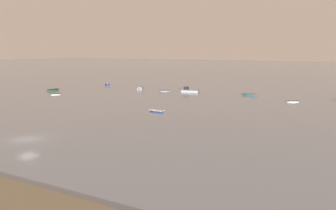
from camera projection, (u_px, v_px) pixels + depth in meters
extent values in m
plane|color=gray|center=(27.00, 139.00, 54.41)|extent=(800.00, 800.00, 0.00)
ellipsoid|color=gray|center=(164.00, 91.00, 116.36)|extent=(3.46, 2.61, 0.53)
cube|color=black|center=(164.00, 90.00, 116.33)|extent=(3.22, 2.46, 0.07)
cube|color=black|center=(164.00, 91.00, 116.34)|extent=(0.68, 1.00, 0.05)
cube|color=navy|center=(108.00, 85.00, 135.89)|extent=(3.66, 3.47, 0.70)
cone|color=navy|center=(107.00, 85.00, 137.66)|extent=(1.77, 1.79, 1.41)
cube|color=brown|center=(108.00, 84.00, 135.89)|extent=(3.74, 3.55, 0.08)
cube|color=brown|center=(108.00, 83.00, 136.33)|extent=(0.54, 0.56, 0.39)
cube|color=black|center=(109.00, 85.00, 134.23)|extent=(0.35, 0.36, 0.50)
ellipsoid|color=navy|center=(157.00, 111.00, 78.13)|extent=(3.76, 1.62, 0.58)
cube|color=silver|center=(157.00, 110.00, 78.09)|extent=(3.46, 1.57, 0.08)
cube|color=silver|center=(157.00, 111.00, 78.10)|extent=(0.35, 1.14, 0.06)
cube|color=gray|center=(140.00, 89.00, 123.34)|extent=(2.99, 3.98, 0.72)
cone|color=gray|center=(139.00, 89.00, 121.45)|extent=(1.81, 1.67, 1.45)
cube|color=black|center=(140.00, 88.00, 123.26)|extent=(3.05, 4.07, 0.08)
cube|color=black|center=(140.00, 87.00, 122.70)|extent=(0.57, 0.50, 0.40)
cube|color=black|center=(141.00, 88.00, 125.10)|extent=(0.36, 0.33, 0.51)
ellipsoid|color=white|center=(56.00, 95.00, 107.48)|extent=(2.06, 3.36, 0.50)
cube|color=black|center=(56.00, 94.00, 107.45)|extent=(1.95, 3.11, 0.07)
cube|color=black|center=(56.00, 94.00, 107.46)|extent=(0.99, 0.51, 0.05)
cube|color=gray|center=(190.00, 91.00, 114.48)|extent=(5.61, 3.38, 1.03)
cone|color=gray|center=(181.00, 91.00, 115.29)|extent=(2.09, 2.40, 2.07)
cube|color=black|center=(190.00, 90.00, 114.45)|extent=(5.74, 3.45, 0.11)
cube|color=black|center=(186.00, 88.00, 114.72)|extent=(1.62, 1.89, 0.80)
cube|color=#384751|center=(184.00, 88.00, 114.90)|extent=(0.66, 1.59, 0.64)
cube|color=black|center=(198.00, 91.00, 113.71)|extent=(0.41, 0.48, 0.73)
ellipsoid|color=white|center=(293.00, 102.00, 92.50)|extent=(3.15, 2.55, 0.48)
cube|color=black|center=(293.00, 101.00, 92.47)|extent=(2.93, 2.40, 0.06)
cube|color=black|center=(293.00, 101.00, 92.48)|extent=(0.68, 0.90, 0.05)
ellipsoid|color=#23602D|center=(53.00, 90.00, 118.30)|extent=(1.89, 4.69, 0.72)
cube|color=black|center=(53.00, 89.00, 118.26)|extent=(1.83, 4.32, 0.10)
cube|color=black|center=(53.00, 90.00, 118.27)|extent=(1.43, 0.39, 0.07)
ellipsoid|color=#197084|center=(250.00, 95.00, 106.43)|extent=(4.79, 2.49, 0.72)
cube|color=brown|center=(250.00, 94.00, 106.39)|extent=(4.43, 2.38, 0.10)
cube|color=brown|center=(250.00, 94.00, 106.40)|extent=(0.58, 1.44, 0.07)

